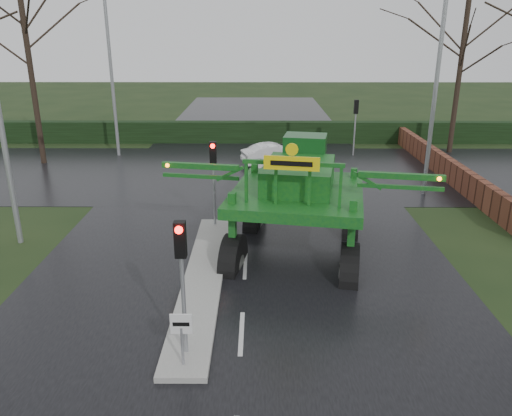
{
  "coord_description": "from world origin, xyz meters",
  "views": [
    {
      "loc": [
        0.43,
        -11.21,
        7.45
      ],
      "look_at": [
        0.36,
        4.23,
        2.0
      ],
      "focal_mm": 35.0,
      "sensor_mm": 36.0,
      "label": 1
    }
  ],
  "objects_px": {
    "street_light_right": "(431,67)",
    "white_sedan": "(275,165)",
    "traffic_signal_far": "(356,115)",
    "street_light_left_far": "(115,58)",
    "traffic_signal_near": "(181,260)",
    "keep_left_sign": "(182,331)",
    "traffic_signal_mid": "(213,166)",
    "street_light_left_near": "(2,78)",
    "crop_sprayer": "(234,191)"
  },
  "relations": [
    {
      "from": "street_light_left_far",
      "to": "white_sedan",
      "type": "distance_m",
      "value": 11.57
    },
    {
      "from": "keep_left_sign",
      "to": "street_light_left_near",
      "type": "height_order",
      "value": "street_light_left_near"
    },
    {
      "from": "keep_left_sign",
      "to": "street_light_left_far",
      "type": "relative_size",
      "value": 0.14
    },
    {
      "from": "traffic_signal_near",
      "to": "crop_sprayer",
      "type": "bearing_deg",
      "value": 80.06
    },
    {
      "from": "street_light_left_far",
      "to": "traffic_signal_far",
      "type": "bearing_deg",
      "value": 0.03
    },
    {
      "from": "street_light_left_near",
      "to": "white_sedan",
      "type": "relative_size",
      "value": 2.58
    },
    {
      "from": "keep_left_sign",
      "to": "traffic_signal_near",
      "type": "height_order",
      "value": "traffic_signal_near"
    },
    {
      "from": "street_light_left_near",
      "to": "white_sedan",
      "type": "xyz_separation_m",
      "value": [
        9.6,
        11.57,
        -5.99
      ]
    },
    {
      "from": "street_light_right",
      "to": "crop_sprayer",
      "type": "distance_m",
      "value": 12.0
    },
    {
      "from": "street_light_right",
      "to": "street_light_left_far",
      "type": "xyz_separation_m",
      "value": [
        -16.39,
        8.0,
        0.0
      ]
    },
    {
      "from": "traffic_signal_near",
      "to": "crop_sprayer",
      "type": "height_order",
      "value": "crop_sprayer"
    },
    {
      "from": "traffic_signal_far",
      "to": "white_sedan",
      "type": "height_order",
      "value": "traffic_signal_far"
    },
    {
      "from": "traffic_signal_mid",
      "to": "traffic_signal_far",
      "type": "distance_m",
      "value": 14.75
    },
    {
      "from": "keep_left_sign",
      "to": "traffic_signal_mid",
      "type": "xyz_separation_m",
      "value": [
        0.0,
        8.99,
        1.53
      ]
    },
    {
      "from": "traffic_signal_far",
      "to": "street_light_right",
      "type": "relative_size",
      "value": 0.35
    },
    {
      "from": "street_light_left_far",
      "to": "white_sedan",
      "type": "bearing_deg",
      "value": -14.19
    },
    {
      "from": "street_light_left_near",
      "to": "street_light_left_far",
      "type": "xyz_separation_m",
      "value": [
        0.0,
        14.0,
        0.0
      ]
    },
    {
      "from": "traffic_signal_mid",
      "to": "street_light_left_near",
      "type": "relative_size",
      "value": 0.35
    },
    {
      "from": "crop_sprayer",
      "to": "traffic_signal_far",
      "type": "bearing_deg",
      "value": 76.88
    },
    {
      "from": "traffic_signal_near",
      "to": "street_light_left_near",
      "type": "height_order",
      "value": "street_light_left_near"
    },
    {
      "from": "keep_left_sign",
      "to": "street_light_right",
      "type": "xyz_separation_m",
      "value": [
        9.49,
        13.5,
        4.93
      ]
    },
    {
      "from": "white_sedan",
      "to": "traffic_signal_near",
      "type": "bearing_deg",
      "value": 154.65
    },
    {
      "from": "traffic_signal_far",
      "to": "street_light_left_far",
      "type": "distance_m",
      "value": 15.08
    },
    {
      "from": "traffic_signal_near",
      "to": "crop_sprayer",
      "type": "relative_size",
      "value": 0.37
    },
    {
      "from": "traffic_signal_near",
      "to": "white_sedan",
      "type": "xyz_separation_m",
      "value": [
        2.7,
        18.58,
        -2.59
      ]
    },
    {
      "from": "traffic_signal_mid",
      "to": "street_light_right",
      "type": "xyz_separation_m",
      "value": [
        9.49,
        4.51,
        3.4
      ]
    },
    {
      "from": "crop_sprayer",
      "to": "white_sedan",
      "type": "xyz_separation_m",
      "value": [
        1.77,
        13.25,
        -2.55
      ]
    },
    {
      "from": "street_light_left_near",
      "to": "crop_sprayer",
      "type": "height_order",
      "value": "street_light_left_near"
    },
    {
      "from": "crop_sprayer",
      "to": "white_sedan",
      "type": "bearing_deg",
      "value": 92.92
    },
    {
      "from": "traffic_signal_far",
      "to": "keep_left_sign",
      "type": "bearing_deg",
      "value": 70.07
    },
    {
      "from": "street_light_left_far",
      "to": "white_sedan",
      "type": "xyz_separation_m",
      "value": [
        9.6,
        -2.43,
        -5.99
      ]
    },
    {
      "from": "crop_sprayer",
      "to": "traffic_signal_mid",
      "type": "bearing_deg",
      "value": 116.93
    },
    {
      "from": "traffic_signal_mid",
      "to": "white_sedan",
      "type": "xyz_separation_m",
      "value": [
        2.7,
        10.08,
        -2.59
      ]
    },
    {
      "from": "traffic_signal_mid",
      "to": "street_light_left_near",
      "type": "distance_m",
      "value": 7.83
    },
    {
      "from": "street_light_right",
      "to": "street_light_left_far",
      "type": "height_order",
      "value": "same"
    },
    {
      "from": "traffic_signal_near",
      "to": "white_sedan",
      "type": "distance_m",
      "value": 18.96
    },
    {
      "from": "street_light_right",
      "to": "crop_sprayer",
      "type": "bearing_deg",
      "value": -138.1
    },
    {
      "from": "traffic_signal_mid",
      "to": "street_light_left_near",
      "type": "bearing_deg",
      "value": -167.79
    },
    {
      "from": "keep_left_sign",
      "to": "street_light_left_near",
      "type": "xyz_separation_m",
      "value": [
        -6.89,
        7.5,
        4.93
      ]
    },
    {
      "from": "white_sedan",
      "to": "street_light_right",
      "type": "bearing_deg",
      "value": -146.45
    },
    {
      "from": "keep_left_sign",
      "to": "crop_sprayer",
      "type": "xyz_separation_m",
      "value": [
        0.93,
        5.82,
        1.49
      ]
    },
    {
      "from": "traffic_signal_far",
      "to": "street_light_left_far",
      "type": "height_order",
      "value": "street_light_left_far"
    },
    {
      "from": "keep_left_sign",
      "to": "street_light_left_far",
      "type": "xyz_separation_m",
      "value": [
        -6.89,
        21.5,
        4.93
      ]
    },
    {
      "from": "street_light_right",
      "to": "white_sedan",
      "type": "xyz_separation_m",
      "value": [
        -6.79,
        5.57,
        -5.99
      ]
    },
    {
      "from": "street_light_right",
      "to": "white_sedan",
      "type": "distance_m",
      "value": 10.63
    },
    {
      "from": "street_light_left_far",
      "to": "crop_sprayer",
      "type": "height_order",
      "value": "street_light_left_far"
    },
    {
      "from": "traffic_signal_mid",
      "to": "street_light_left_far",
      "type": "bearing_deg",
      "value": 118.86
    },
    {
      "from": "traffic_signal_far",
      "to": "traffic_signal_mid",
      "type": "bearing_deg",
      "value": 58.07
    },
    {
      "from": "street_light_left_near",
      "to": "street_light_left_far",
      "type": "distance_m",
      "value": 14.0
    },
    {
      "from": "keep_left_sign",
      "to": "traffic_signal_mid",
      "type": "relative_size",
      "value": 0.38
    }
  ]
}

